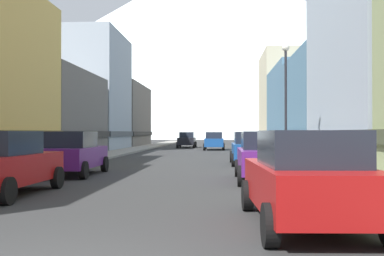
{
  "coord_description": "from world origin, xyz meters",
  "views": [
    {
      "loc": [
        2.2,
        -5.25,
        1.74
      ],
      "look_at": [
        -0.83,
        44.34,
        2.22
      ],
      "focal_mm": 43.12,
      "sensor_mm": 36.0,
      "label": 1
    }
  ],
  "objects_px": {
    "car_left_0": "(2,163)",
    "car_left_1": "(72,153)",
    "car_right_0": "(307,178)",
    "car_right_1": "(265,156)",
    "car_driving_1": "(214,141)",
    "car_right_2": "(250,148)",
    "potted_plant_1": "(342,162)",
    "car_driving_0": "(187,140)",
    "pedestrian_0": "(94,146)",
    "potted_plant_2": "(35,154)",
    "trash_bin_right": "(361,170)",
    "streetlamp_right": "(286,86)"
  },
  "relations": [
    {
      "from": "car_driving_1",
      "to": "car_left_1",
      "type": "bearing_deg",
      "value": -101.07
    },
    {
      "from": "car_right_0",
      "to": "car_right_2",
      "type": "relative_size",
      "value": 1.02
    },
    {
      "from": "car_driving_1",
      "to": "streetlamp_right",
      "type": "bearing_deg",
      "value": -81.0
    },
    {
      "from": "car_driving_0",
      "to": "trash_bin_right",
      "type": "relative_size",
      "value": 4.49
    },
    {
      "from": "car_right_1",
      "to": "potted_plant_1",
      "type": "distance_m",
      "value": 3.69
    },
    {
      "from": "car_left_1",
      "to": "car_right_1",
      "type": "xyz_separation_m",
      "value": [
        7.6,
        -1.77,
        0.0
      ]
    },
    {
      "from": "car_right_1",
      "to": "car_left_1",
      "type": "bearing_deg",
      "value": 166.87
    },
    {
      "from": "car_driving_0",
      "to": "potted_plant_1",
      "type": "height_order",
      "value": "car_driving_0"
    },
    {
      "from": "potted_plant_2",
      "to": "streetlamp_right",
      "type": "bearing_deg",
      "value": -0.5
    },
    {
      "from": "car_left_0",
      "to": "car_driving_1",
      "type": "bearing_deg",
      "value": 80.88
    },
    {
      "from": "car_right_0",
      "to": "trash_bin_right",
      "type": "height_order",
      "value": "car_right_0"
    },
    {
      "from": "car_left_1",
      "to": "pedestrian_0",
      "type": "xyz_separation_m",
      "value": [
        -2.45,
        11.96,
        -0.05
      ]
    },
    {
      "from": "trash_bin_right",
      "to": "car_right_1",
      "type": "bearing_deg",
      "value": 133.02
    },
    {
      "from": "car_right_0",
      "to": "potted_plant_2",
      "type": "xyz_separation_m",
      "value": [
        -10.8,
        13.77,
        -0.24
      ]
    },
    {
      "from": "car_right_1",
      "to": "potted_plant_2",
      "type": "xyz_separation_m",
      "value": [
        -10.8,
        5.81,
        -0.24
      ]
    },
    {
      "from": "car_driving_0",
      "to": "car_driving_1",
      "type": "xyz_separation_m",
      "value": [
        3.2,
        -6.53,
        0.0
      ]
    },
    {
      "from": "car_right_0",
      "to": "pedestrian_0",
      "type": "relative_size",
      "value": 2.93
    },
    {
      "from": "car_right_1",
      "to": "car_driving_1",
      "type": "distance_m",
      "value": 29.45
    },
    {
      "from": "car_left_1",
      "to": "potted_plant_1",
      "type": "xyz_separation_m",
      "value": [
        10.8,
        0.02,
        -0.34
      ]
    },
    {
      "from": "car_driving_1",
      "to": "car_right_0",
      "type": "bearing_deg",
      "value": -86.62
    },
    {
      "from": "car_right_1",
      "to": "car_driving_0",
      "type": "height_order",
      "value": "same"
    },
    {
      "from": "car_driving_1",
      "to": "pedestrian_0",
      "type": "xyz_separation_m",
      "value": [
        -7.85,
        -15.63,
        -0.05
      ]
    },
    {
      "from": "car_left_1",
      "to": "car_right_1",
      "type": "bearing_deg",
      "value": -13.13
    },
    {
      "from": "car_right_0",
      "to": "car_left_1",
      "type": "bearing_deg",
      "value": 127.99
    },
    {
      "from": "car_left_0",
      "to": "potted_plant_2",
      "type": "height_order",
      "value": "car_left_0"
    },
    {
      "from": "car_right_0",
      "to": "car_right_2",
      "type": "xyz_separation_m",
      "value": [
        -0.0,
        16.39,
        0.0
      ]
    },
    {
      "from": "pedestrian_0",
      "to": "streetlamp_right",
      "type": "bearing_deg",
      "value": -34.71
    },
    {
      "from": "car_right_2",
      "to": "trash_bin_right",
      "type": "distance_m",
      "value": 11.45
    },
    {
      "from": "car_left_1",
      "to": "trash_bin_right",
      "type": "xyz_separation_m",
      "value": [
        10.15,
        -4.5,
        -0.26
      ]
    },
    {
      "from": "car_right_0",
      "to": "car_right_1",
      "type": "height_order",
      "value": "same"
    },
    {
      "from": "trash_bin_right",
      "to": "car_driving_0",
      "type": "bearing_deg",
      "value": 101.63
    },
    {
      "from": "car_driving_1",
      "to": "potted_plant_2",
      "type": "bearing_deg",
      "value": -110.05
    },
    {
      "from": "car_left_1",
      "to": "car_driving_0",
      "type": "relative_size",
      "value": 1.01
    },
    {
      "from": "car_right_1",
      "to": "car_driving_0",
      "type": "relative_size",
      "value": 1.0
    },
    {
      "from": "car_left_1",
      "to": "streetlamp_right",
      "type": "distance_m",
      "value": 10.42
    },
    {
      "from": "car_right_0",
      "to": "potted_plant_2",
      "type": "relative_size",
      "value": 4.83
    },
    {
      "from": "car_driving_0",
      "to": "potted_plant_1",
      "type": "xyz_separation_m",
      "value": [
        8.6,
        -34.1,
        -0.34
      ]
    },
    {
      "from": "car_left_0",
      "to": "pedestrian_0",
      "type": "height_order",
      "value": "car_left_0"
    },
    {
      "from": "car_left_0",
      "to": "car_left_1",
      "type": "height_order",
      "value": "same"
    },
    {
      "from": "potted_plant_1",
      "to": "car_left_1",
      "type": "bearing_deg",
      "value": -179.87
    },
    {
      "from": "car_right_2",
      "to": "potted_plant_1",
      "type": "xyz_separation_m",
      "value": [
        3.2,
        -6.63,
        -0.34
      ]
    },
    {
      "from": "car_right_2",
      "to": "pedestrian_0",
      "type": "xyz_separation_m",
      "value": [
        -10.05,
        5.3,
        -0.05
      ]
    },
    {
      "from": "car_left_0",
      "to": "potted_plant_1",
      "type": "height_order",
      "value": "car_left_0"
    },
    {
      "from": "car_left_0",
      "to": "car_left_1",
      "type": "distance_m",
      "value": 6.04
    },
    {
      "from": "car_driving_1",
      "to": "car_driving_0",
      "type": "bearing_deg",
      "value": 116.12
    },
    {
      "from": "car_left_1",
      "to": "car_driving_1",
      "type": "relative_size",
      "value": 1.01
    },
    {
      "from": "car_left_0",
      "to": "potted_plant_2",
      "type": "distance_m",
      "value": 10.57
    },
    {
      "from": "car_left_1",
      "to": "car_right_0",
      "type": "height_order",
      "value": "same"
    },
    {
      "from": "pedestrian_0",
      "to": "trash_bin_right",
      "type": "bearing_deg",
      "value": -52.58
    },
    {
      "from": "car_left_1",
      "to": "car_driving_1",
      "type": "distance_m",
      "value": 28.12
    }
  ]
}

